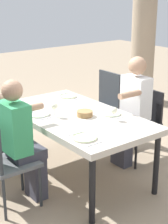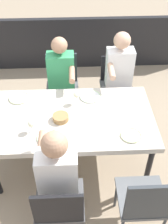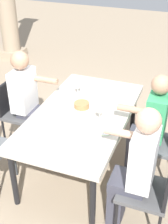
# 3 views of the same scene
# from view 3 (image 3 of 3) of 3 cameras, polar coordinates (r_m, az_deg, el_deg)

# --- Properties ---
(ground_plane) EXTENTS (16.00, 16.00, 0.00)m
(ground_plane) POSITION_cam_3_polar(r_m,az_deg,el_deg) (3.83, -0.32, -9.51)
(ground_plane) COLOR gray
(dining_table) EXTENTS (1.80, 0.99, 0.74)m
(dining_table) POSITION_cam_3_polar(r_m,az_deg,el_deg) (3.42, -0.36, -0.96)
(dining_table) COLOR beige
(dining_table) RESTS_ON ground
(chair_west_south) EXTENTS (0.44, 0.44, 0.86)m
(chair_west_south) POSITION_cam_3_polar(r_m,az_deg,el_deg) (2.87, 12.54, -13.69)
(chair_west_south) COLOR #4F4F50
(chair_west_south) RESTS_ON ground
(chair_mid_north) EXTENTS (0.44, 0.44, 0.87)m
(chair_mid_north) POSITION_cam_3_polar(r_m,az_deg,el_deg) (3.96, -12.17, 0.49)
(chair_mid_north) COLOR #4F4F50
(chair_mid_north) RESTS_ON ground
(chair_mid_south) EXTENTS (0.44, 0.44, 0.91)m
(chair_mid_south) POSITION_cam_3_polar(r_m,az_deg,el_deg) (3.44, 14.83, -5.02)
(chair_mid_south) COLOR #5B5E61
(chair_mid_south) RESTS_ON ground
(diner_woman_green) EXTENTS (0.35, 0.49, 1.26)m
(diner_woman_green) POSITION_cam_3_polar(r_m,az_deg,el_deg) (3.37, 11.90, -2.34)
(diner_woman_green) COLOR #3F3F4C
(diner_woman_green) RESTS_ON ground
(diner_man_white) EXTENTS (0.35, 0.50, 1.30)m
(diner_man_white) POSITION_cam_3_polar(r_m,az_deg,el_deg) (3.79, -10.15, 2.36)
(diner_man_white) COLOR #3F3F4C
(diner_man_white) RESTS_ON ground
(diner_guest_third) EXTENTS (0.35, 0.49, 1.31)m
(diner_guest_third) POSITION_cam_3_polar(r_m,az_deg,el_deg) (2.76, 9.39, -10.05)
(diner_guest_third) COLOR #3F3F4C
(diner_guest_third) RESTS_ON ground
(plate_0) EXTENTS (0.21, 0.21, 0.02)m
(plate_0) POSITION_cam_3_polar(r_m,az_deg,el_deg) (3.06, -9.98, -4.35)
(plate_0) COLOR silver
(plate_0) RESTS_ON dining_table
(fork_0) EXTENTS (0.04, 0.17, 0.01)m
(fork_0) POSITION_cam_3_polar(r_m,az_deg,el_deg) (2.96, -11.39, -6.01)
(fork_0) COLOR silver
(fork_0) RESTS_ON dining_table
(spoon_0) EXTENTS (0.04, 0.17, 0.01)m
(spoon_0) POSITION_cam_3_polar(r_m,az_deg,el_deg) (3.17, -8.65, -2.96)
(spoon_0) COLOR silver
(spoon_0) RESTS_ON dining_table
(plate_1) EXTENTS (0.24, 0.24, 0.02)m
(plate_1) POSITION_cam_3_polar(r_m,az_deg,el_deg) (3.11, 3.70, -3.17)
(plate_1) COLOR white
(plate_1) RESTS_ON dining_table
(wine_glass_1) EXTENTS (0.08, 0.08, 0.16)m
(wine_glass_1) POSITION_cam_3_polar(r_m,az_deg,el_deg) (3.21, 2.92, 0.29)
(wine_glass_1) COLOR white
(wine_glass_1) RESTS_ON dining_table
(fork_1) EXTENTS (0.03, 0.17, 0.01)m
(fork_1) POSITION_cam_3_polar(r_m,az_deg,el_deg) (3.00, 2.82, -4.79)
(fork_1) COLOR silver
(fork_1) RESTS_ON dining_table
(spoon_1) EXTENTS (0.02, 0.17, 0.01)m
(spoon_1) POSITION_cam_3_polar(r_m,az_deg,el_deg) (3.24, 4.50, -1.84)
(spoon_1) COLOR silver
(spoon_1) RESTS_ON dining_table
(plate_2) EXTENTS (0.23, 0.23, 0.02)m
(plate_2) POSITION_cam_3_polar(r_m,az_deg,el_deg) (3.67, -3.55, 2.63)
(plate_2) COLOR white
(plate_2) RESTS_ON dining_table
(wine_glass_2) EXTENTS (0.07, 0.07, 0.15)m
(wine_glass_2) POSITION_cam_3_polar(r_m,az_deg,el_deg) (3.72, -1.16, 4.79)
(wine_glass_2) COLOR white
(wine_glass_2) RESTS_ON dining_table
(fork_2) EXTENTS (0.03, 0.17, 0.01)m
(fork_2) POSITION_cam_3_polar(r_m,az_deg,el_deg) (3.55, -4.53, 1.45)
(fork_2) COLOR silver
(fork_2) RESTS_ON dining_table
(spoon_2) EXTENTS (0.03, 0.17, 0.01)m
(spoon_2) POSITION_cam_3_polar(r_m,az_deg,el_deg) (3.79, -2.64, 3.58)
(spoon_2) COLOR silver
(spoon_2) RESTS_ON dining_table
(plate_3) EXTENTS (0.23, 0.23, 0.02)m
(plate_3) POSITION_cam_3_polar(r_m,az_deg,el_deg) (3.80, 7.57, 3.49)
(plate_3) COLOR silver
(plate_3) RESTS_ON dining_table
(fork_3) EXTENTS (0.02, 0.17, 0.01)m
(fork_3) POSITION_cam_3_polar(r_m,az_deg,el_deg) (3.67, 6.99, 2.38)
(fork_3) COLOR silver
(fork_3) RESTS_ON dining_table
(spoon_3) EXTENTS (0.02, 0.17, 0.01)m
(spoon_3) POSITION_cam_3_polar(r_m,az_deg,el_deg) (3.93, 8.11, 4.37)
(spoon_3) COLOR silver
(spoon_3) RESTS_ON dining_table
(bread_basket) EXTENTS (0.17, 0.17, 0.06)m
(bread_basket) POSITION_cam_3_polar(r_m,az_deg,el_deg) (3.47, -0.44, 1.31)
(bread_basket) COLOR #9E7547
(bread_basket) RESTS_ON dining_table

